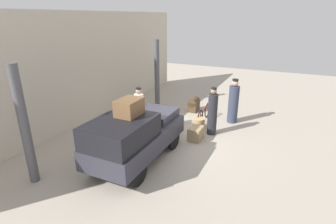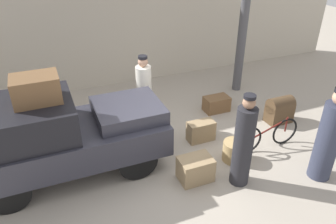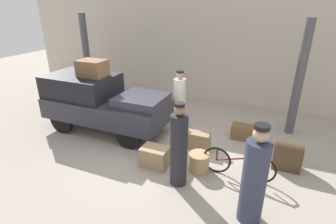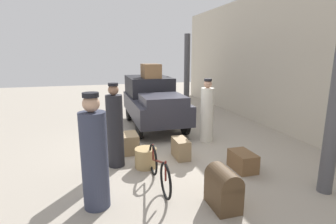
% 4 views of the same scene
% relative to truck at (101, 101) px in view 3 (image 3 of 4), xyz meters
% --- Properties ---
extents(ground_plane, '(30.00, 30.00, 0.00)m').
position_rel_truck_xyz_m(ground_plane, '(1.99, -0.28, -0.91)').
color(ground_plane, '#A89E8E').
extents(station_building_facade, '(16.00, 0.15, 4.50)m').
position_rel_truck_xyz_m(station_building_facade, '(1.99, 3.79, 1.34)').
color(station_building_facade, beige).
rests_on(station_building_facade, ground).
extents(canopy_pillar_left, '(0.25, 0.25, 3.26)m').
position_rel_truck_xyz_m(canopy_pillar_left, '(-2.05, 1.99, 0.72)').
color(canopy_pillar_left, '#4C4C51').
rests_on(canopy_pillar_left, ground).
extents(canopy_pillar_right, '(0.25, 0.25, 3.26)m').
position_rel_truck_xyz_m(canopy_pillar_right, '(5.25, 1.99, 0.72)').
color(canopy_pillar_right, '#4C4C51').
rests_on(canopy_pillar_right, ground).
extents(truck, '(3.67, 1.58, 1.64)m').
position_rel_truck_xyz_m(truck, '(0.00, 0.00, 0.00)').
color(truck, black).
rests_on(truck, ground).
extents(bicycle, '(1.60, 0.04, 0.68)m').
position_rel_truck_xyz_m(bicycle, '(4.19, -0.84, -0.58)').
color(bicycle, black).
rests_on(bicycle, ground).
extents(wicker_basket, '(0.48, 0.48, 0.43)m').
position_rel_truck_xyz_m(wicker_basket, '(3.32, -0.92, -0.69)').
color(wicker_basket, tan).
rests_on(wicker_basket, ground).
extents(porter_carrying_trunk, '(0.42, 0.42, 1.88)m').
position_rel_truck_xyz_m(porter_carrying_trunk, '(4.59, -1.98, -0.05)').
color(porter_carrying_trunk, '#33384C').
rests_on(porter_carrying_trunk, ground).
extents(porter_with_bicycle, '(0.36, 0.36, 1.85)m').
position_rel_truck_xyz_m(porter_with_bicycle, '(3.05, -1.53, -0.05)').
color(porter_with_bicycle, '#232328').
rests_on(porter_with_bicycle, ground).
extents(porter_standing_middle, '(0.36, 0.36, 1.78)m').
position_rel_truck_xyz_m(porter_standing_middle, '(2.06, 1.09, -0.09)').
color(porter_standing_middle, silver).
rests_on(porter_standing_middle, ground).
extents(trunk_umber_medium, '(0.65, 0.41, 0.39)m').
position_rel_truck_xyz_m(trunk_umber_medium, '(4.03, 1.05, -0.71)').
color(trunk_umber_medium, brown).
rests_on(trunk_umber_medium, ground).
extents(suitcase_black_upright, '(0.61, 0.31, 0.46)m').
position_rel_truck_xyz_m(suitcase_black_upright, '(3.02, -0.00, -0.68)').
color(suitcase_black_upright, '#937A56').
rests_on(suitcase_black_upright, ground).
extents(trunk_wicker_pale, '(0.62, 0.40, 0.67)m').
position_rel_truck_xyz_m(trunk_wicker_pale, '(5.18, -0.02, -0.56)').
color(trunk_wicker_pale, '#4C3823').
rests_on(trunk_wicker_pale, ground).
extents(trunk_large_brown, '(0.63, 0.45, 0.48)m').
position_rel_truck_xyz_m(trunk_large_brown, '(2.31, -1.15, -0.67)').
color(trunk_large_brown, '#937A56').
rests_on(trunk_large_brown, ground).
extents(trunk_on_truck_roof, '(0.78, 0.58, 0.47)m').
position_rel_truck_xyz_m(trunk_on_truck_roof, '(-0.19, -0.00, 0.96)').
color(trunk_on_truck_roof, brown).
rests_on(trunk_on_truck_roof, truck).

